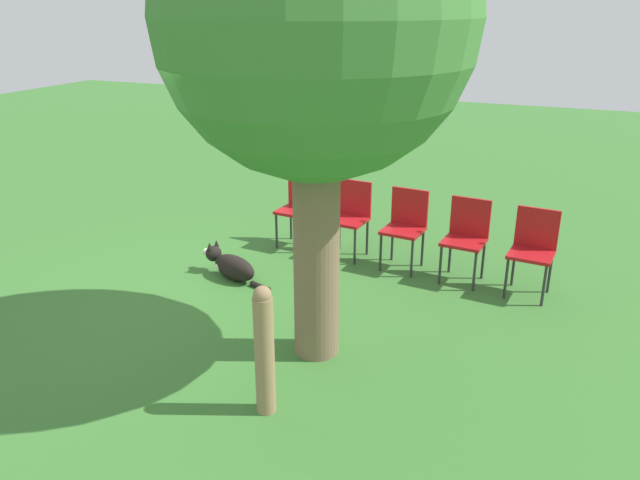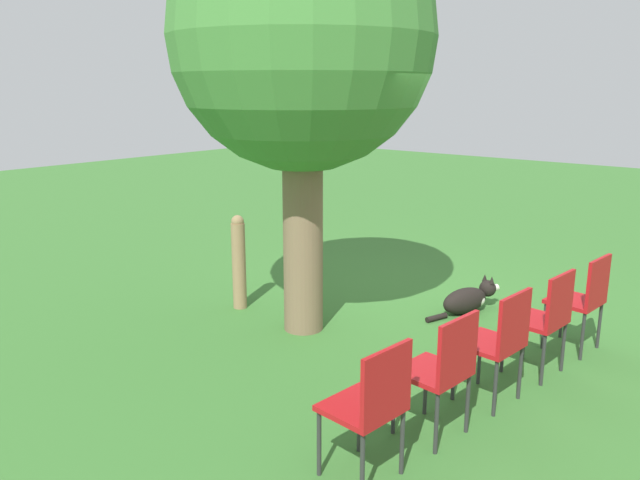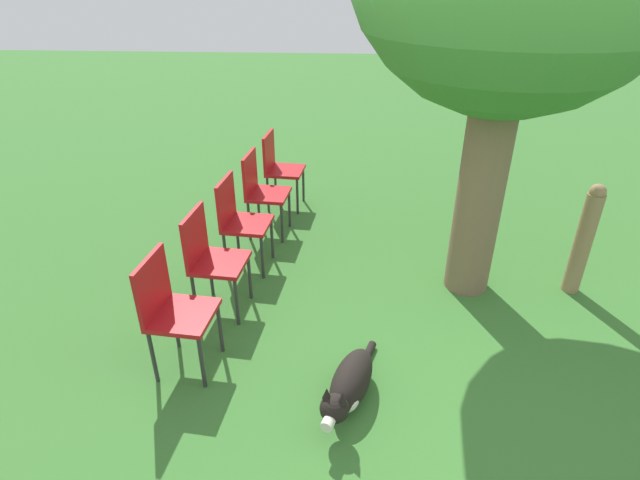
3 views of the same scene
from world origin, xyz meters
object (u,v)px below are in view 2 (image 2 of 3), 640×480
Objects in this scene: red_chair_0 at (584,296)px; red_chair_1 at (545,315)px; oak_tree at (302,42)px; dog at (469,299)px; red_chair_3 at (443,366)px; red_chair_2 at (499,338)px; red_chair_4 at (372,401)px; fence_post at (239,262)px.

red_chair_0 and red_chair_1 have the same top height.
dog is (-1.08, -1.50, -2.65)m from oak_tree.
dog is 1.09× the size of red_chair_0.
red_chair_3 reaches higher than dog.
red_chair_2 is 0.72m from red_chair_3.
dog is 3.29m from red_chair_4.
oak_tree is 3.23m from dog.
red_chair_2 is (-3.11, 0.23, 0.01)m from fence_post.
red_chair_0 and red_chair_4 have the same top height.
oak_tree is at bearing -18.65° from red_chair_3.
red_chair_1 is 1.00× the size of red_chair_4.
red_chair_4 reaches higher than dog.
red_chair_1 reaches higher than dog.
red_chair_0 is 1.00× the size of red_chair_2.
red_chair_4 is at bearing 88.08° from red_chair_2.
dog is 1.09× the size of red_chair_1.
dog is 1.09× the size of red_chair_2.
dog is at bearing -7.37° from red_chair_0.
red_chair_1 is (0.09, 0.71, 0.00)m from red_chair_0.
red_chair_1 is at bearing -167.37° from oak_tree.
red_chair_3 is at bearing 162.70° from fence_post.
dog is at bearing -143.78° from fence_post.
red_chair_2 is (0.18, 1.43, 0.00)m from red_chair_0.
fence_post is 1.14× the size of red_chair_4.
red_chair_0 is 2.88m from red_chair_4.
red_chair_3 is at bearing -139.96° from dog.
fence_post reaches higher than red_chair_4.
dog is at bearing -52.35° from red_chair_2.
red_chair_2 and red_chair_3 have the same top height.
red_chair_3 is 1.00× the size of red_chair_4.
fence_post is 1.14× the size of red_chair_3.
fence_post reaches higher than red_chair_1.
red_chair_1 is 1.44m from red_chair_3.
red_chair_2 and red_chair_4 have the same top height.
red_chair_0 and red_chair_3 have the same top height.
red_chair_0 is at bearing -91.92° from red_chair_1.
red_chair_1 is at bearing -91.92° from red_chair_3.
red_chair_1 is at bearing -91.92° from red_chair_4.
oak_tree is 3.47m from red_chair_0.
red_chair_1 is (-3.20, -0.49, 0.01)m from fence_post.
red_chair_0 is at bearing -91.92° from red_chair_2.
fence_post is 3.12m from red_chair_2.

